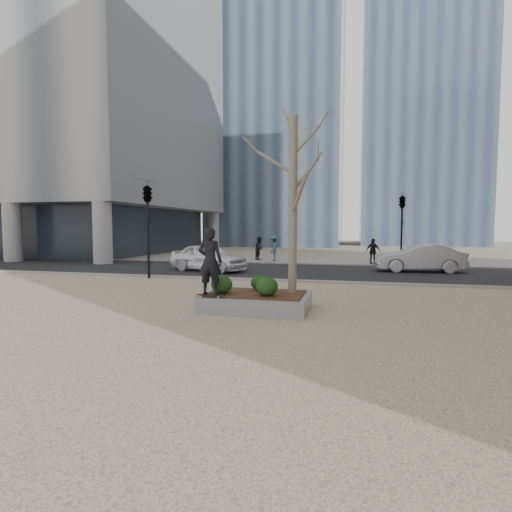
% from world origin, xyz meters
% --- Properties ---
extents(ground, '(120.00, 120.00, 0.00)m').
position_xyz_m(ground, '(0.00, 0.00, 0.00)').
color(ground, '#C1B58D').
rests_on(ground, ground).
extents(street, '(60.00, 8.00, 0.02)m').
position_xyz_m(street, '(0.00, 10.00, 0.01)').
color(street, black).
rests_on(street, ground).
extents(far_sidewalk, '(60.00, 6.00, 0.02)m').
position_xyz_m(far_sidewalk, '(0.00, 17.00, 0.01)').
color(far_sidewalk, gray).
rests_on(far_sidewalk, ground).
extents(planter, '(3.00, 2.00, 0.45)m').
position_xyz_m(planter, '(1.00, 0.00, 0.23)').
color(planter, gray).
rests_on(planter, ground).
extents(planter_mulch, '(2.70, 1.70, 0.04)m').
position_xyz_m(planter_mulch, '(1.00, 0.00, 0.47)').
color(planter_mulch, '#382314').
rests_on(planter_mulch, planter).
extents(sycamore_tree, '(2.80, 2.80, 6.60)m').
position_xyz_m(sycamore_tree, '(2.00, 0.30, 3.79)').
color(sycamore_tree, gray).
rests_on(sycamore_tree, planter_mulch).
extents(shrub_left, '(0.61, 0.61, 0.52)m').
position_xyz_m(shrub_left, '(0.07, -0.35, 0.75)').
color(shrub_left, black).
rests_on(shrub_left, planter_mulch).
extents(shrub_middle, '(0.52, 0.52, 0.45)m').
position_xyz_m(shrub_middle, '(0.98, 0.48, 0.71)').
color(shrub_middle, '#183210').
rests_on(shrub_middle, planter_mulch).
extents(shrub_right, '(0.61, 0.61, 0.52)m').
position_xyz_m(shrub_right, '(1.41, -0.43, 0.75)').
color(shrub_right, '#143B12').
rests_on(shrub_right, planter_mulch).
extents(skateboard, '(0.79, 0.23, 0.08)m').
position_xyz_m(skateboard, '(-0.10, -0.81, 0.49)').
color(skateboard, black).
rests_on(skateboard, planter).
extents(skateboarder, '(0.68, 0.45, 1.85)m').
position_xyz_m(skateboarder, '(-0.10, -0.81, 1.45)').
color(skateboarder, black).
rests_on(skateboarder, skateboard).
extents(police_car, '(4.64, 2.98, 1.47)m').
position_xyz_m(police_car, '(-3.84, 8.97, 0.75)').
color(police_car, white).
rests_on(police_car, street).
extents(car_silver, '(4.49, 1.80, 1.45)m').
position_xyz_m(car_silver, '(7.07, 11.34, 0.75)').
color(car_silver, '#AEB0B7').
rests_on(car_silver, street).
extents(pedestrian_a, '(0.80, 0.93, 1.65)m').
position_xyz_m(pedestrian_a, '(-2.83, 16.61, 0.85)').
color(pedestrian_a, black).
rests_on(pedestrian_a, far_sidewalk).
extents(pedestrian_b, '(0.71, 1.19, 1.80)m').
position_xyz_m(pedestrian_b, '(-1.67, 15.83, 0.92)').
color(pedestrian_b, '#3A5069').
rests_on(pedestrian_b, far_sidewalk).
extents(pedestrian_c, '(1.03, 0.74, 1.63)m').
position_xyz_m(pedestrian_c, '(4.90, 15.20, 0.84)').
color(pedestrian_c, black).
rests_on(pedestrian_c, far_sidewalk).
extents(traffic_light_near, '(0.60, 2.48, 4.50)m').
position_xyz_m(traffic_light_near, '(-5.50, 5.60, 2.25)').
color(traffic_light_near, black).
rests_on(traffic_light_near, ground).
extents(traffic_light_far, '(0.60, 2.48, 4.50)m').
position_xyz_m(traffic_light_far, '(6.50, 14.60, 2.25)').
color(traffic_light_far, black).
rests_on(traffic_light_far, ground).
extents(building_glass_a, '(16.00, 16.00, 45.00)m').
position_xyz_m(building_glass_a, '(-6.00, 42.00, 22.50)').
color(building_glass_a, slate).
rests_on(building_glass_a, ground).
extents(building_glass_b, '(15.00, 15.00, 55.00)m').
position_xyz_m(building_glass_b, '(12.00, 48.00, 27.50)').
color(building_glass_b, slate).
rests_on(building_glass_b, ground).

